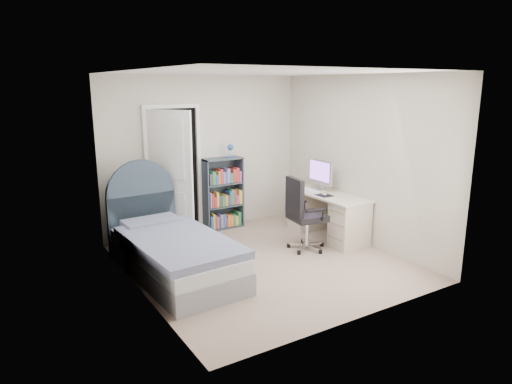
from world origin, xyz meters
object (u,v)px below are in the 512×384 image
nightstand (135,219)px  office_chair (302,211)px  floor_lamp (145,209)px  bookcase (223,196)px  desk (327,213)px  bed (172,250)px

nightstand → office_chair: size_ratio=0.56×
floor_lamp → bookcase: 1.34m
nightstand → bookcase: bearing=2.3°
nightstand → floor_lamp: bearing=10.0°
bookcase → desk: bearing=-47.8°
nightstand → bookcase: bookcase is taller
bed → office_chair: size_ratio=2.07×
desk → bed: bearing=-178.6°
nightstand → desk: desk is taller
bed → bookcase: (1.44, 1.34, 0.25)m
floor_lamp → desk: size_ratio=0.88×
bookcase → desk: (1.16, -1.28, -0.16)m
nightstand → office_chair: bearing=-36.8°
bookcase → nightstand: bearing=-177.7°
nightstand → desk: size_ratio=0.42×
nightstand → bookcase: (1.51, 0.06, 0.15)m
bookcase → desk: size_ratio=0.98×
bed → desk: bed is taller
nightstand → bed: bearing=-86.9°
office_chair → desk: bearing=20.8°
office_chair → bed: bearing=174.1°
floor_lamp → office_chair: size_ratio=1.18×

